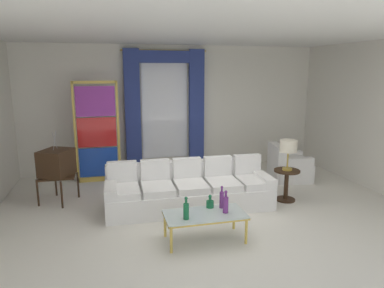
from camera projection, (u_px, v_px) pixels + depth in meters
name	position (u px, v px, depth m)	size (l,w,h in m)	color
ground_plane	(209.00, 214.00, 6.01)	(16.00, 16.00, 0.00)	silver
wall_rear	(174.00, 108.00, 8.61)	(8.00, 0.12, 3.00)	white
wall_right	(374.00, 116.00, 7.13)	(0.12, 7.00, 3.00)	white
ceiling_slab	(198.00, 35.00, 6.14)	(8.00, 7.60, 0.04)	white
curtained_window	(165.00, 99.00, 8.34)	(2.00, 0.17, 2.70)	white
couch_white_long	(189.00, 190.00, 6.30)	(2.94, 1.00, 0.86)	white
coffee_table	(205.00, 216.00, 5.03)	(1.16, 0.57, 0.41)	silver
bottle_blue_decanter	(210.00, 203.00, 5.23)	(0.11, 0.11, 0.20)	#196B3D
bottle_crystal_tall	(226.00, 204.00, 5.02)	(0.08, 0.08, 0.33)	#753384
bottle_amber_squat	(186.00, 210.00, 4.81)	(0.08, 0.08, 0.32)	#196B3D
bottle_ruby_flask	(222.00, 199.00, 5.20)	(0.07, 0.07, 0.34)	#753384
vintage_tv	(56.00, 164.00, 6.44)	(0.71, 0.75, 1.35)	#382314
armchair_white	(287.00, 167.00, 7.87)	(0.94, 0.93, 0.80)	white
stained_glass_divider	(97.00, 134.00, 7.59)	(0.95, 0.05, 2.20)	gold
peacock_figurine	(125.00, 174.00, 7.61)	(0.44, 0.60, 0.50)	beige
round_side_table	(286.00, 182.00, 6.59)	(0.48, 0.48, 0.59)	#382314
table_lamp_brass	(288.00, 147.00, 6.45)	(0.32, 0.32, 0.57)	#B29338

